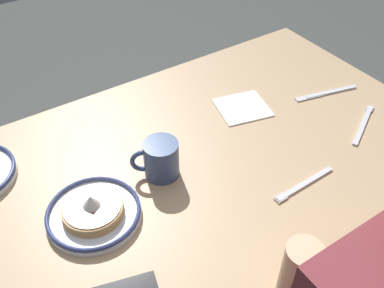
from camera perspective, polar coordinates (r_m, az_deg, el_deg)
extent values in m
cube|color=tan|center=(1.19, 0.66, -2.12)|extent=(1.40, 0.83, 0.04)
cylinder|color=#997D5C|center=(1.90, 10.41, 2.64)|extent=(0.07, 0.07, 0.68)
cylinder|color=white|center=(1.05, -12.71, -9.05)|extent=(0.22, 0.22, 0.01)
torus|color=navy|center=(1.04, -12.81, -8.63)|extent=(0.22, 0.22, 0.01)
cylinder|color=tan|center=(1.04, -12.82, -8.60)|extent=(0.14, 0.14, 0.01)
cylinder|color=tan|center=(1.03, -12.92, -8.17)|extent=(0.14, 0.14, 0.01)
cylinder|color=#4C2814|center=(1.03, -12.98, -7.91)|extent=(0.13, 0.13, 0.00)
cone|color=white|center=(1.02, -13.13, -7.28)|extent=(0.04, 0.04, 0.03)
cylinder|color=#334772|center=(1.09, -4.03, -1.99)|extent=(0.09, 0.09, 0.10)
torus|color=#334772|center=(1.09, -6.35, -2.22)|extent=(0.07, 0.04, 0.07)
cylinder|color=brown|center=(1.07, -4.11, -0.74)|extent=(0.08, 0.08, 0.01)
cube|color=white|center=(1.34, 6.62, 4.77)|extent=(0.18, 0.17, 0.00)
cube|color=silver|center=(1.13, 14.60, -5.03)|extent=(0.19, 0.02, 0.01)
cube|color=silver|center=(1.09, 11.21, -6.65)|extent=(0.03, 0.00, 0.00)
cube|color=silver|center=(1.09, 11.43, -6.84)|extent=(0.03, 0.00, 0.00)
cube|color=silver|center=(1.09, 11.65, -7.03)|extent=(0.03, 0.00, 0.00)
cube|color=silver|center=(1.08, 11.87, -7.22)|extent=(0.03, 0.00, 0.00)
cube|color=silver|center=(1.36, 21.49, 2.34)|extent=(0.18, 0.10, 0.01)
cube|color=silver|center=(1.43, 22.60, 4.24)|extent=(0.03, 0.02, 0.00)
cube|color=silver|center=(1.43, 22.38, 4.31)|extent=(0.03, 0.02, 0.00)
cube|color=silver|center=(1.43, 22.15, 4.39)|extent=(0.03, 0.02, 0.00)
cube|color=silver|center=(1.43, 21.92, 4.47)|extent=(0.03, 0.02, 0.00)
cube|color=silver|center=(1.47, 17.76, 6.52)|extent=(0.18, 0.06, 0.01)
cube|color=silver|center=(1.42, 15.04, 5.97)|extent=(0.09, 0.04, 0.00)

